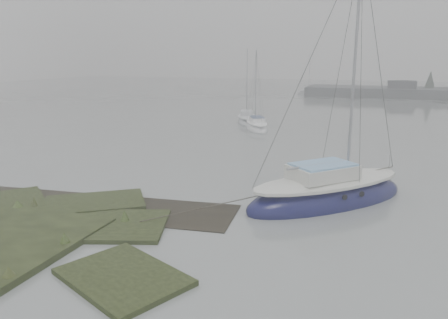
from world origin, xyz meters
TOP-DOWN VIEW (x-y plane):
  - ground at (0.00, 30.00)m, footprint 160.00×160.00m
  - sailboat_main at (5.09, 8.12)m, footprint 7.33×7.52m
  - sailboat_white at (-2.74, 25.52)m, footprint 3.67×5.24m
  - sailboat_far_a at (-4.68, 29.11)m, footprint 3.11×5.43m
  - sailboat_far_c at (-3.22, 61.18)m, footprint 5.37×3.38m

SIDE VIEW (x-z plane):
  - ground at x=0.00m, z-range 0.00..0.00m
  - sailboat_white at x=-2.74m, z-range -3.32..3.76m
  - sailboat_far_c at x=-3.22m, z-range -3.38..3.83m
  - sailboat_far_a at x=-4.68m, z-range -3.41..3.87m
  - sailboat_main at x=5.09m, z-range -5.23..5.93m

